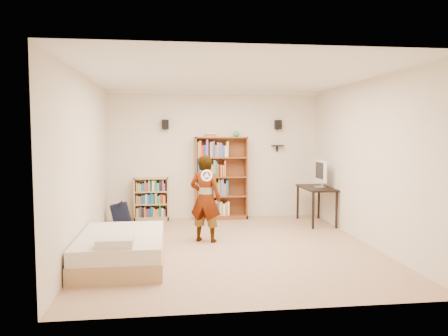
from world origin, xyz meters
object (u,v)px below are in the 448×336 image
Objects in this scene: computer_desk at (316,205)px; low_bookshelf at (151,199)px; person at (205,198)px; tall_bookshelf at (221,178)px; daybed at (121,245)px.

low_bookshelf is at bearing 167.58° from computer_desk.
tall_bookshelf is at bearing -80.12° from person.
computer_desk is 0.74× the size of person.
tall_bookshelf is 1.60× the size of computer_desk.
tall_bookshelf is 2.04m from computer_desk.
person is at bearing 41.33° from daybed.
person reaches higher than computer_desk.
person is (1.27, 1.11, 0.47)m from daybed.
person is (0.97, -1.92, 0.28)m from low_bookshelf.
person is (-2.34, -1.19, 0.36)m from computer_desk.
computer_desk is at bearing -128.58° from person.
daybed is at bearing 65.75° from person.
computer_desk is 2.65m from person.
tall_bookshelf is at bearing 159.15° from computer_desk.
low_bookshelf is 0.50× the size of daybed.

